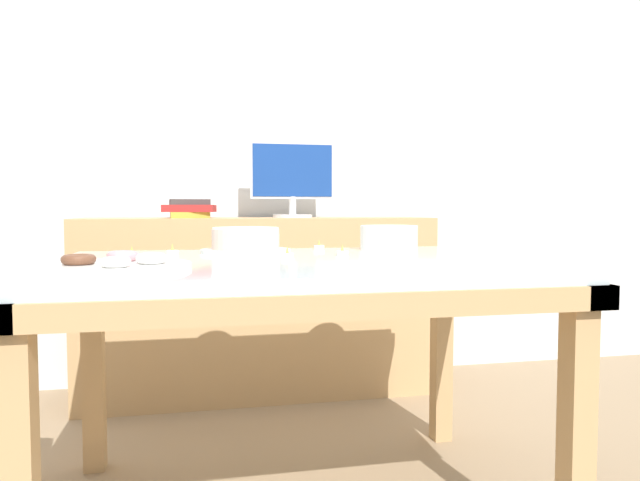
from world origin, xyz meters
TOP-DOWN VIEW (x-y plane):
  - wall_back at (0.00, 1.46)m, footprint 8.00×0.10m
  - dining_table at (0.00, 0.00)m, footprint 1.44×0.97m
  - sideboard at (0.00, 1.16)m, footprint 1.72×0.44m
  - computer_monitor at (0.17, 1.16)m, footprint 0.42×0.20m
  - book_stack at (-0.33, 1.16)m, footprint 0.26×0.21m
  - cake_chocolate_round at (-0.13, 0.29)m, footprint 0.31×0.31m
  - pastry_platter at (-0.49, -0.19)m, footprint 0.37×0.37m
  - plate_stack at (0.40, 0.31)m, footprint 0.21×0.21m
  - tealight_near_cakes at (-0.49, 0.15)m, footprint 0.04×0.04m
  - tealight_left_edge at (0.17, 0.10)m, footprint 0.04×0.04m
  - tealight_centre at (-0.02, 0.04)m, footprint 0.04×0.04m
  - tealight_right_edge at (0.15, 0.38)m, footprint 0.04×0.04m
  - tealight_near_front at (-0.37, 0.23)m, footprint 0.04×0.04m

SIDE VIEW (x-z plane):
  - sideboard at x=0.00m, z-range 0.00..0.88m
  - dining_table at x=0.00m, z-range 0.29..1.07m
  - tealight_near_cakes at x=-0.49m, z-range 0.77..0.81m
  - tealight_left_edge at x=0.17m, z-range 0.77..0.81m
  - tealight_centre at x=-0.02m, z-range 0.77..0.81m
  - tealight_right_edge at x=0.15m, z-range 0.77..0.81m
  - tealight_near_front at x=-0.37m, z-range 0.77..0.81m
  - pastry_platter at x=-0.49m, z-range 0.77..0.81m
  - cake_chocolate_round at x=-0.13m, z-range 0.77..0.86m
  - plate_stack at x=0.40m, z-range 0.78..0.87m
  - book_stack at x=-0.33m, z-range 0.88..0.97m
  - computer_monitor at x=0.17m, z-range 0.88..1.26m
  - wall_back at x=0.00m, z-range 0.00..2.60m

